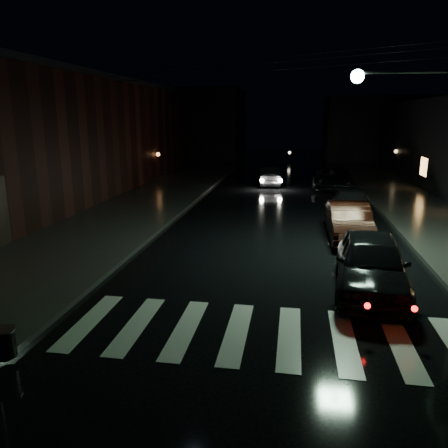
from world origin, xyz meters
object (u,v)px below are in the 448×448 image
at_px(parked_car_d, 332,178).
at_px(parked_car_a, 371,263).
at_px(parked_car_b, 349,222).
at_px(oncoming_car, 268,176).
at_px(parked_car_c, 351,204).

bearing_deg(parked_car_d, parked_car_a, -83.87).
relative_size(parked_car_a, parked_car_b, 1.07).
relative_size(parked_car_a, parked_car_d, 0.94).
xyz_separation_m(parked_car_a, oncoming_car, (-4.05, 19.28, -0.15)).
bearing_deg(oncoming_car, parked_car_b, 98.27).
bearing_deg(parked_car_b, oncoming_car, 105.69).
bearing_deg(parked_car_a, parked_car_b, 95.64).
bearing_deg(oncoming_car, parked_car_a, 93.89).
bearing_deg(parked_car_a, oncoming_car, 107.50).
bearing_deg(oncoming_car, parked_car_d, 160.61).
height_order(parked_car_a, parked_car_b, parked_car_a).
bearing_deg(parked_car_b, parked_car_c, 81.77).
relative_size(parked_car_d, oncoming_car, 1.27).
relative_size(parked_car_b, oncoming_car, 1.11).
height_order(parked_car_d, oncoming_car, parked_car_d).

